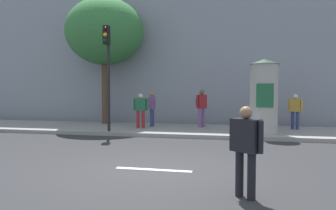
{
  "coord_description": "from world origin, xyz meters",
  "views": [
    {
      "loc": [
        1.95,
        -7.17,
        1.82
      ],
      "look_at": [
        -0.1,
        2.0,
        1.41
      ],
      "focal_mm": 34.81,
      "sensor_mm": 36.0,
      "label": 1
    }
  ],
  "objects": [
    {
      "name": "ground_plane",
      "position": [
        0.0,
        0.0,
        0.0
      ],
      "size": [
        80.0,
        80.0,
        0.0
      ],
      "primitive_type": "plane",
      "color": "#2B2B2D"
    },
    {
      "name": "sidewalk_curb",
      "position": [
        0.0,
        7.0,
        0.07
      ],
      "size": [
        36.0,
        4.0,
        0.15
      ],
      "primitive_type": "cube",
      "color": "gray",
      "rests_on": "ground_plane"
    },
    {
      "name": "lane_markings",
      "position": [
        0.0,
        0.0,
        0.0
      ],
      "size": [
        25.8,
        0.16,
        0.01
      ],
      "color": "silver",
      "rests_on": "ground_plane"
    },
    {
      "name": "building_backdrop",
      "position": [
        0.0,
        12.0,
        4.06
      ],
      "size": [
        36.0,
        5.0,
        8.12
      ],
      "primitive_type": "cube",
      "color": "gray",
      "rests_on": "ground_plane"
    },
    {
      "name": "traffic_light",
      "position": [
        -3.35,
        5.24,
        3.03
      ],
      "size": [
        0.24,
        0.45,
        4.29
      ],
      "color": "black",
      "rests_on": "sidewalk_curb"
    },
    {
      "name": "poster_column",
      "position": [
        2.84,
        6.12,
        1.63
      ],
      "size": [
        1.16,
        1.16,
        2.91
      ],
      "color": "#9E9B93",
      "rests_on": "sidewalk_curb"
    },
    {
      "name": "street_tree",
      "position": [
        -4.78,
        8.3,
        4.78
      ],
      "size": [
        3.93,
        3.93,
        6.32
      ],
      "color": "#4C3826",
      "rests_on": "sidewalk_curb"
    },
    {
      "name": "pedestrian_with_backpack",
      "position": [
        2.04,
        -1.57,
        0.92
      ],
      "size": [
        0.55,
        0.49,
        1.56
      ],
      "color": "black",
      "rests_on": "ground_plane"
    },
    {
      "name": "pedestrian_near_pole",
      "position": [
        4.25,
        7.72,
        1.03
      ],
      "size": [
        0.55,
        0.39,
        1.52
      ],
      "color": "navy",
      "rests_on": "sidewalk_curb"
    },
    {
      "name": "pedestrian_tallest",
      "position": [
        2.95,
        7.93,
        1.1
      ],
      "size": [
        0.28,
        0.64,
        1.61
      ],
      "color": "black",
      "rests_on": "sidewalk_curb"
    },
    {
      "name": "pedestrian_in_red_top",
      "position": [
        -2.4,
        6.67,
        1.07
      ],
      "size": [
        0.64,
        0.44,
        1.55
      ],
      "color": "maroon",
      "rests_on": "sidewalk_curb"
    },
    {
      "name": "pedestrian_with_bag",
      "position": [
        0.21,
        7.61,
        1.18
      ],
      "size": [
        0.52,
        0.51,
        1.72
      ],
      "color": "#724C84",
      "rests_on": "sidewalk_curb"
    },
    {
      "name": "pedestrian_in_light_jacket",
      "position": [
        -2.1,
        7.48,
        1.09
      ],
      "size": [
        0.25,
        0.6,
        1.62
      ],
      "color": "navy",
      "rests_on": "sidewalk_curb"
    }
  ]
}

